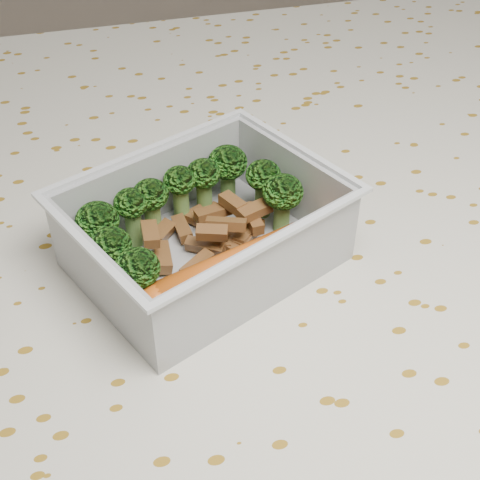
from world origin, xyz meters
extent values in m
cube|color=brown|center=(0.00, 0.00, 0.73)|extent=(1.40, 0.90, 0.04)
cube|color=beige|center=(0.00, 0.00, 0.75)|extent=(1.46, 0.96, 0.01)
cube|color=beige|center=(0.00, 0.48, 0.66)|extent=(1.46, 0.01, 0.18)
cube|color=silver|center=(-0.03, 0.02, 0.76)|extent=(0.21, 0.19, 0.00)
cube|color=silver|center=(-0.06, 0.08, 0.79)|extent=(0.16, 0.08, 0.06)
cube|color=silver|center=(0.00, -0.04, 0.79)|extent=(0.16, 0.08, 0.06)
cube|color=silver|center=(0.05, 0.05, 0.79)|extent=(0.05, 0.12, 0.06)
cube|color=silver|center=(-0.11, -0.02, 0.79)|extent=(0.05, 0.12, 0.06)
cube|color=silver|center=(-0.06, 0.08, 0.82)|extent=(0.17, 0.08, 0.00)
cube|color=silver|center=(0.00, -0.04, 0.82)|extent=(0.17, 0.08, 0.00)
cube|color=silver|center=(0.05, 0.06, 0.82)|extent=(0.06, 0.12, 0.00)
cube|color=silver|center=(-0.11, -0.02, 0.82)|extent=(0.06, 0.12, 0.00)
cylinder|color=#608C3F|center=(-0.10, 0.04, 0.77)|extent=(0.02, 0.02, 0.03)
ellipsoid|color=#3B7D1C|center=(-0.10, 0.04, 0.80)|extent=(0.03, 0.03, 0.03)
cylinder|color=#608C3F|center=(-0.08, 0.05, 0.77)|extent=(0.02, 0.02, 0.03)
ellipsoid|color=#3B7D1C|center=(-0.08, 0.05, 0.80)|extent=(0.03, 0.03, 0.02)
cylinder|color=#608C3F|center=(-0.06, 0.06, 0.77)|extent=(0.02, 0.02, 0.03)
ellipsoid|color=#3B7D1C|center=(-0.06, 0.06, 0.80)|extent=(0.03, 0.03, 0.02)
cylinder|color=#608C3F|center=(-0.04, 0.07, 0.77)|extent=(0.02, 0.02, 0.03)
ellipsoid|color=#3B7D1C|center=(-0.04, 0.07, 0.80)|extent=(0.03, 0.03, 0.02)
cylinder|color=#608C3F|center=(-0.02, 0.07, 0.77)|extent=(0.02, 0.02, 0.03)
ellipsoid|color=#3B7D1C|center=(-0.02, 0.07, 0.80)|extent=(0.03, 0.03, 0.02)
cylinder|color=#608C3F|center=(0.00, 0.08, 0.77)|extent=(0.02, 0.02, 0.02)
ellipsoid|color=#3B7D1C|center=(0.00, 0.08, 0.80)|extent=(0.03, 0.03, 0.03)
cylinder|color=#608C3F|center=(-0.10, 0.01, 0.77)|extent=(0.02, 0.02, 0.03)
ellipsoid|color=#3B7D1C|center=(-0.10, 0.01, 0.80)|extent=(0.03, 0.03, 0.02)
cylinder|color=#608C3F|center=(0.03, 0.06, 0.77)|extent=(0.02, 0.02, 0.03)
ellipsoid|color=#3B7D1C|center=(0.03, 0.06, 0.80)|extent=(0.03, 0.03, 0.02)
cylinder|color=#608C3F|center=(-0.08, -0.02, 0.77)|extent=(0.02, 0.02, 0.03)
ellipsoid|color=#3B7D1C|center=(-0.08, -0.02, 0.80)|extent=(0.03, 0.03, 0.03)
cylinder|color=#608C3F|center=(0.03, 0.04, 0.77)|extent=(0.02, 0.02, 0.03)
ellipsoid|color=#3B7D1C|center=(0.03, 0.04, 0.80)|extent=(0.03, 0.03, 0.03)
cube|color=brown|center=(-0.04, 0.05, 0.77)|extent=(0.01, 0.03, 0.01)
cube|color=brown|center=(-0.04, 0.00, 0.77)|extent=(0.03, 0.02, 0.01)
cube|color=brown|center=(-0.01, 0.03, 0.77)|extent=(0.02, 0.03, 0.01)
cube|color=brown|center=(0.01, 0.03, 0.78)|extent=(0.03, 0.02, 0.01)
cube|color=brown|center=(-0.07, 0.02, 0.79)|extent=(0.01, 0.02, 0.01)
cube|color=brown|center=(-0.01, 0.05, 0.78)|extent=(0.03, 0.02, 0.01)
cube|color=brown|center=(0.01, 0.03, 0.77)|extent=(0.03, 0.03, 0.01)
cube|color=brown|center=(0.00, 0.02, 0.77)|extent=(0.02, 0.02, 0.01)
cube|color=brown|center=(-0.02, 0.02, 0.78)|extent=(0.02, 0.02, 0.01)
cube|color=brown|center=(-0.01, 0.02, 0.78)|extent=(0.03, 0.02, 0.01)
cube|color=brown|center=(-0.03, 0.02, 0.77)|extent=(0.03, 0.02, 0.01)
cube|color=brown|center=(-0.06, 0.02, 0.77)|extent=(0.01, 0.03, 0.01)
cube|color=brown|center=(0.00, 0.05, 0.78)|extent=(0.02, 0.02, 0.01)
cube|color=brown|center=(-0.04, 0.00, 0.77)|extent=(0.03, 0.03, 0.01)
cube|color=brown|center=(-0.02, 0.06, 0.77)|extent=(0.02, 0.02, 0.01)
cube|color=brown|center=(-0.01, 0.03, 0.77)|extent=(0.03, 0.03, 0.01)
cube|color=brown|center=(-0.02, 0.03, 0.77)|extent=(0.03, 0.03, 0.01)
cube|color=brown|center=(-0.02, 0.05, 0.77)|extent=(0.03, 0.03, 0.01)
cube|color=brown|center=(-0.06, 0.05, 0.77)|extent=(0.02, 0.02, 0.01)
cube|color=brown|center=(-0.01, 0.04, 0.77)|extent=(0.03, 0.03, 0.01)
cube|color=brown|center=(0.01, 0.04, 0.78)|extent=(0.01, 0.03, 0.01)
cube|color=brown|center=(-0.02, 0.06, 0.77)|extent=(0.02, 0.02, 0.01)
cylinder|color=#CB5414|center=(-0.01, -0.01, 0.78)|extent=(0.14, 0.07, 0.03)
sphere|color=#CB5414|center=(0.05, 0.01, 0.78)|extent=(0.03, 0.03, 0.03)
sphere|color=#CB5414|center=(-0.07, -0.04, 0.78)|extent=(0.03, 0.03, 0.03)
camera|label=1|loc=(-0.10, -0.34, 1.09)|focal=50.00mm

